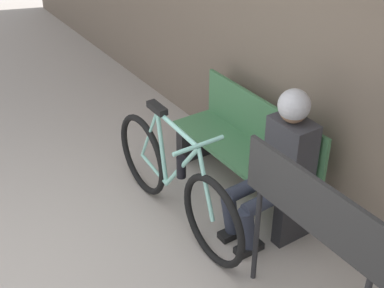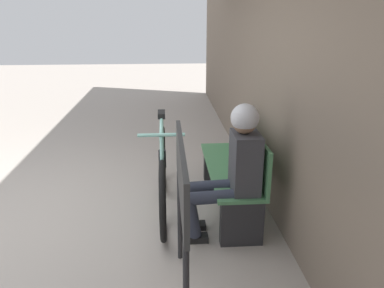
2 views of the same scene
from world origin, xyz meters
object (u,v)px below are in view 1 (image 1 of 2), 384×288
at_px(bicycle, 174,182).
at_px(person_seated, 280,156).
at_px(park_bench_near, 246,154).
at_px(signboard, 312,217).

height_order(bicycle, person_seated, person_seated).
bearing_deg(person_seated, park_bench_near, 167.25).
bearing_deg(bicycle, person_seated, 49.96).
relative_size(bicycle, signboard, 1.54).
height_order(park_bench_near, bicycle, bicycle).
bearing_deg(signboard, park_bench_near, 155.61).
xyz_separation_m(park_bench_near, person_seated, (0.51, -0.11, 0.29)).
height_order(bicycle, signboard, signboard).
xyz_separation_m(park_bench_near, bicycle, (0.01, -0.70, 0.01)).
bearing_deg(park_bench_near, bicycle, -89.03).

